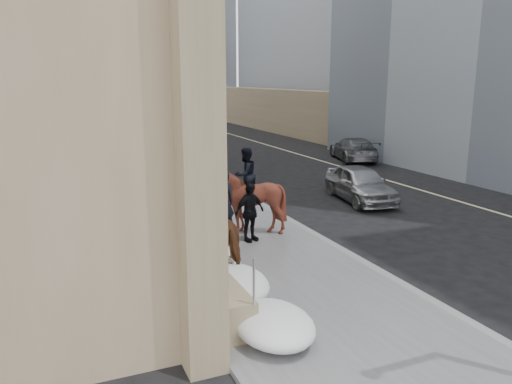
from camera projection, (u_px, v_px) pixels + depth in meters
ground at (291, 292)px, 11.91m from camera, size 140.00×140.00×0.00m
sidewalk at (184, 199)px, 20.88m from camera, size 5.00×80.00×0.12m
curb at (242, 193)px, 21.87m from camera, size 0.24×80.00×0.12m
lane_line at (389, 181)px, 24.87m from camera, size 0.15×70.00×0.01m
limestone_building at (30, 1)px, 25.88m from camera, size 6.10×44.00×18.00m
far_podium at (469, 136)px, 26.31m from camera, size 2.00×80.00×4.00m
bg_building_mid at (111, 7)px, 64.22m from camera, size 30.00×12.00×28.00m
bg_building_far at (31, 43)px, 72.11m from camera, size 24.00×12.00×20.00m
streetlight_mid at (214, 87)px, 24.51m from camera, size 1.71×0.24×8.00m
streetlight_far at (141, 83)px, 42.48m from camera, size 1.71×0.24×8.00m
traffic_signal at (165, 94)px, 31.57m from camera, size 4.10×0.22×6.00m
snow_bank at (159, 203)px, 18.55m from camera, size 1.70×18.10×0.76m
mounted_horse_left at (227, 232)px, 12.60m from camera, size 1.26×2.45×2.67m
mounted_horse_right at (246, 197)px, 15.86m from camera, size 2.43×2.54×2.75m
pedestrian at (250, 212)px, 15.11m from camera, size 1.15×0.73×1.82m
car_silver at (360, 183)px, 20.64m from camera, size 2.42×4.56×1.48m
car_grey at (353, 149)px, 30.94m from camera, size 3.35×5.33×1.44m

